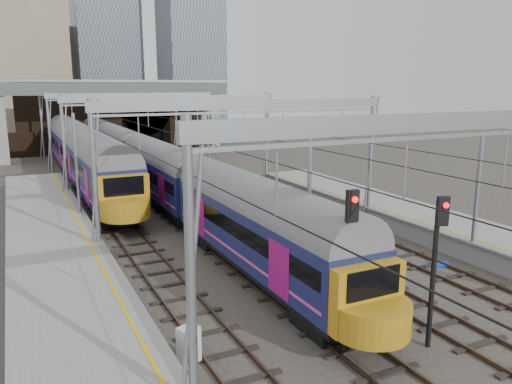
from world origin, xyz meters
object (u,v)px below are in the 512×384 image
train_main (138,159)px  signal_near_centre (436,255)px  signal_near_left (348,255)px  train_second (82,153)px  relay_cabinet (189,345)px

train_main → signal_near_centre: signal_near_centre is taller
train_main → signal_near_left: 30.31m
train_second → signal_near_left: (3.52, -34.48, 0.76)m
train_second → train_main: bearing=-46.3°
signal_near_centre → relay_cabinet: bearing=178.7°
relay_cabinet → train_second: bearing=68.2°
signal_near_left → train_second: bearing=98.8°
train_second → signal_near_centre: (6.36, -35.35, 0.59)m
train_main → signal_near_centre: (2.36, -31.16, 0.84)m
train_second → signal_near_centre: 35.92m
train_main → train_second: size_ratio=1.73×
train_main → signal_near_centre: size_ratio=11.91×
train_main → signal_near_left: signal_near_left is taller
signal_near_left → train_main: bearing=92.1°
train_second → signal_near_left: 34.66m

